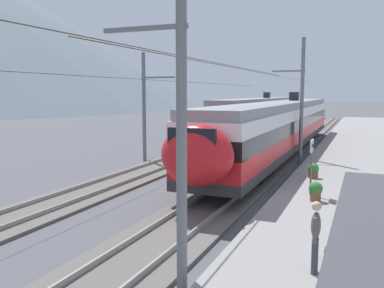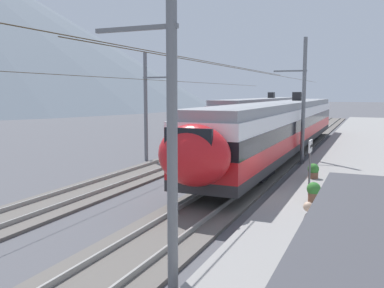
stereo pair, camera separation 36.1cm
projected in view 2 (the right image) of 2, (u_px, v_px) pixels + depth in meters
name	position (u px, v px, depth m)	size (l,w,h in m)	color
ground_plane	(242.00, 205.00, 16.88)	(400.00, 400.00, 0.00)	#4C4C51
platform_slab	(382.00, 215.00, 14.83)	(120.00, 8.14, 0.37)	gray
track_near	(216.00, 200.00, 17.31)	(120.00, 3.00, 0.28)	#5B5651
track_far	(99.00, 188.00, 19.62)	(120.00, 3.00, 0.28)	#5B5651
train_near_platform	(284.00, 125.00, 29.71)	(34.03, 3.01, 4.27)	#2D2D30
train_far_track	(261.00, 113.00, 47.39)	(29.94, 3.02, 4.27)	#2D2D30
catenary_mast_west	(167.00, 118.00, 9.17)	(40.32, 2.08, 7.52)	slate
catenary_mast_mid	(302.00, 99.00, 26.16)	(40.32, 2.08, 7.90)	slate
catenary_mast_far_side	(148.00, 105.00, 27.32)	(40.32, 2.38, 7.08)	slate
platform_sign	(310.00, 155.00, 16.73)	(0.70, 0.08, 2.26)	#59595B
passenger_walking	(307.00, 234.00, 9.47)	(0.53, 0.22, 1.69)	#383842
handbag_beside_passenger	(321.00, 255.00, 10.32)	(0.32, 0.18, 0.40)	black
potted_plant_platform_edge	(314.00, 191.00, 15.87)	(0.52, 0.52, 0.76)	brown
potted_plant_by_shelter	(313.00, 170.00, 20.21)	(0.54, 0.54, 0.73)	brown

